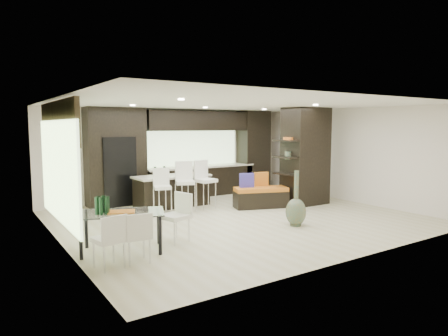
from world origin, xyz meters
TOP-DOWN VIEW (x-y plane):
  - ground at (0.00, 0.00)m, footprint 8.00×8.00m
  - back_wall at (0.00, 3.50)m, footprint 8.00×0.02m
  - left_wall at (-4.00, 0.00)m, footprint 0.02×7.00m
  - right_wall at (4.00, 0.00)m, footprint 0.02×7.00m
  - ceiling at (0.00, 0.00)m, footprint 8.00×7.00m
  - window_left at (-3.96, 0.20)m, footprint 0.04×3.20m
  - window_back at (0.60, 3.46)m, footprint 3.40×0.04m
  - stone_accent at (-3.93, 0.20)m, footprint 0.08×3.00m
  - ceiling_spots at (0.00, 0.25)m, footprint 4.00×3.00m
  - back_cabinetry at (0.50, 3.17)m, footprint 6.80×0.68m
  - refrigerator at (-1.90, 3.12)m, footprint 0.90×0.68m
  - partition_column at (2.60, 0.40)m, footprint 1.20×0.80m
  - kitchen_island at (-0.70, 2.13)m, footprint 2.06×0.92m
  - stool_left at (-1.32, 1.39)m, footprint 0.51×0.51m
  - stool_mid at (-0.70, 1.37)m, footprint 0.59×0.59m
  - stool_right at (-0.07, 1.37)m, footprint 0.53×0.53m
  - bench at (1.23, 0.66)m, footprint 1.53×0.99m
  - floor_vase at (0.63, -1.32)m, footprint 0.56×0.56m
  - dining_table at (-3.18, -0.98)m, footprint 1.64×1.29m
  - chair_near at (-3.18, -1.68)m, footprint 0.45×0.45m
  - chair_far at (-3.63, -1.68)m, footprint 0.50×0.50m
  - chair_end at (-2.14, -0.98)m, footprint 0.56×0.56m

SIDE VIEW (x-z plane):
  - ground at x=0.00m, z-range 0.00..0.00m
  - bench at x=1.23m, z-range 0.00..0.55m
  - dining_table at x=-3.18m, z-range 0.00..0.70m
  - chair_near at x=-3.18m, z-range 0.00..0.77m
  - chair_far at x=-3.63m, z-range 0.00..0.79m
  - kitchen_island at x=-0.70m, z-range 0.00..0.85m
  - chair_end at x=-2.14m, z-range 0.00..0.85m
  - stool_left at x=-1.32m, z-range 0.00..0.92m
  - stool_right at x=-0.07m, z-range 0.00..1.04m
  - stool_mid at x=-0.70m, z-range 0.00..1.04m
  - floor_vase at x=0.63m, z-range 0.00..1.23m
  - refrigerator at x=-1.90m, z-range 0.00..1.90m
  - back_wall at x=0.00m, z-range 0.00..2.70m
  - left_wall at x=-4.00m, z-range 0.00..2.70m
  - right_wall at x=4.00m, z-range 0.00..2.70m
  - window_left at x=-3.96m, z-range 0.40..2.30m
  - back_cabinetry at x=0.50m, z-range 0.00..2.70m
  - partition_column at x=2.60m, z-range 0.00..2.70m
  - window_back at x=0.60m, z-range 0.95..2.15m
  - stone_accent at x=-3.93m, z-range 1.85..2.65m
  - ceiling_spots at x=0.00m, z-range 2.67..2.69m
  - ceiling at x=0.00m, z-range 2.69..2.71m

